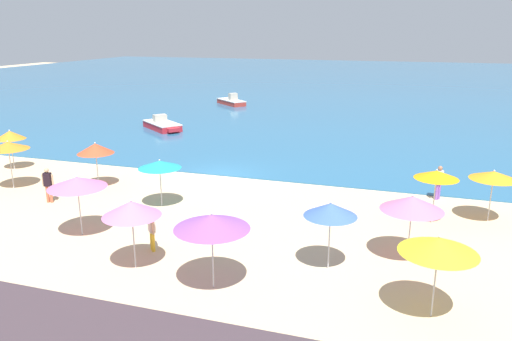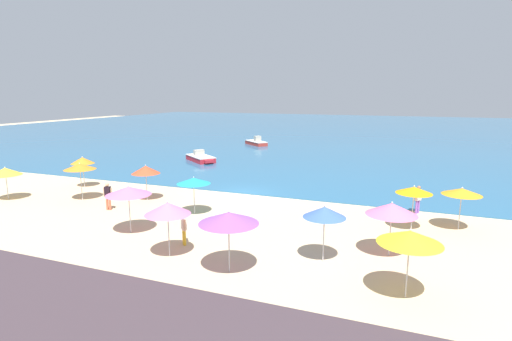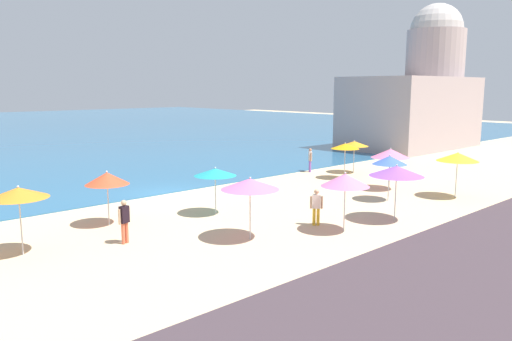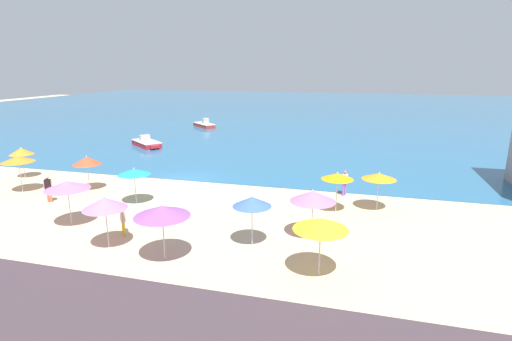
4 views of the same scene
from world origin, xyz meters
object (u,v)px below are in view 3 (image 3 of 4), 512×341
(beach_umbrella_4, at_px, (215,172))
(beach_umbrella_7, at_px, (354,144))
(beach_umbrella_13, at_px, (390,160))
(bather_0, at_px, (316,205))
(beach_umbrella_1, at_px, (458,157))
(beach_umbrella_10, at_px, (390,153))
(beach_umbrella_3, at_px, (345,146))
(beach_umbrella_9, at_px, (18,193))
(bather_2, at_px, (310,159))
(beach_umbrella_12, at_px, (345,180))
(bather_1, at_px, (124,219))
(beach_umbrella_2, at_px, (397,171))
(beach_umbrella_11, at_px, (107,178))
(beach_umbrella_8, at_px, (250,184))
(harbor_fortress, at_px, (421,96))

(beach_umbrella_4, relative_size, beach_umbrella_7, 0.98)
(beach_umbrella_13, xyz_separation_m, bather_0, (-6.68, -0.59, -1.30))
(beach_umbrella_1, height_order, beach_umbrella_10, beach_umbrella_1)
(beach_umbrella_3, xyz_separation_m, beach_umbrella_4, (-12.35, -1.71, -0.13))
(beach_umbrella_7, bearing_deg, beach_umbrella_9, -173.63)
(beach_umbrella_4, xyz_separation_m, bather_2, (12.66, 5.06, -1.09))
(beach_umbrella_12, bearing_deg, beach_umbrella_1, -0.33)
(bather_2, bearing_deg, bather_1, -160.86)
(bather_0, bearing_deg, beach_umbrella_1, -8.49)
(beach_umbrella_2, height_order, beach_umbrella_10, beach_umbrella_2)
(beach_umbrella_9, bearing_deg, bather_2, 13.03)
(beach_umbrella_1, distance_m, beach_umbrella_13, 4.05)
(beach_umbrella_4, distance_m, beach_umbrella_11, 5.00)
(beach_umbrella_7, height_order, beach_umbrella_10, beach_umbrella_10)
(beach_umbrella_2, xyz_separation_m, beach_umbrella_12, (-3.20, 0.46, -0.08))
(beach_umbrella_10, relative_size, beach_umbrella_13, 1.00)
(bather_1, bearing_deg, beach_umbrella_7, 11.04)
(bather_0, bearing_deg, beach_umbrella_13, 5.04)
(beach_umbrella_8, bearing_deg, harbor_fortress, 19.51)
(beach_umbrella_2, xyz_separation_m, beach_umbrella_3, (6.96, 8.21, -0.11))
(bather_2, bearing_deg, harbor_fortress, 8.67)
(beach_umbrella_9, bearing_deg, beach_umbrella_3, 4.41)
(beach_umbrella_4, bearing_deg, beach_umbrella_13, -24.55)
(beach_umbrella_1, height_order, beach_umbrella_9, beach_umbrella_9)
(beach_umbrella_8, bearing_deg, bather_0, -7.28)
(beach_umbrella_9, distance_m, bather_1, 3.90)
(beach_umbrella_3, relative_size, bather_0, 1.49)
(bather_0, relative_size, harbor_fortress, 0.11)
(beach_umbrella_4, bearing_deg, bather_2, 21.80)
(harbor_fortress, bearing_deg, bather_2, -171.33)
(beach_umbrella_4, height_order, beach_umbrella_10, beach_umbrella_10)
(beach_umbrella_7, relative_size, bather_0, 1.44)
(beach_umbrella_9, height_order, bather_0, beach_umbrella_9)
(beach_umbrella_13, bearing_deg, bather_0, -174.96)
(beach_umbrella_1, bearing_deg, bather_2, 87.70)
(beach_umbrella_1, bearing_deg, beach_umbrella_13, 148.68)
(beach_umbrella_8, xyz_separation_m, bather_0, (3.55, -0.45, -1.36))
(beach_umbrella_7, distance_m, harbor_fortress, 19.74)
(beach_umbrella_4, relative_size, beach_umbrella_9, 0.89)
(beach_umbrella_7, bearing_deg, beach_umbrella_3, -157.15)
(beach_umbrella_13, relative_size, harbor_fortress, 0.17)
(beach_umbrella_1, xyz_separation_m, beach_umbrella_4, (-12.21, 6.10, -0.22))
(beach_umbrella_1, distance_m, beach_umbrella_2, 6.84)
(beach_umbrella_12, bearing_deg, beach_umbrella_8, 152.45)
(beach_umbrella_10, bearing_deg, bather_0, -166.53)
(beach_umbrella_9, bearing_deg, bather_1, -20.81)
(beach_umbrella_3, bearing_deg, beach_umbrella_1, -90.99)
(bather_1, bearing_deg, beach_umbrella_3, 9.37)
(beach_umbrella_10, bearing_deg, beach_umbrella_8, -172.11)
(beach_umbrella_10, bearing_deg, beach_umbrella_1, -78.16)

